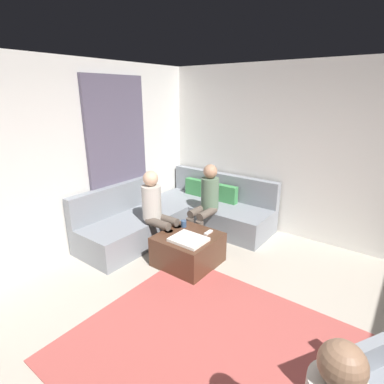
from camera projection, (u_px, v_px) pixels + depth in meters
ground_plane at (229, 377)px, 2.55m from camera, size 6.00×6.00×0.10m
wall_back at (336, 158)px, 4.34m from camera, size 6.00×0.12×2.70m
wall_left at (32, 167)px, 3.79m from camera, size 0.12×6.00×2.70m
curtain_panel at (119, 159)px, 4.75m from camera, size 0.06×1.10×2.50m
area_rug at (216, 352)px, 2.72m from camera, size 2.60×2.20×0.01m
sectional_couch at (180, 215)px, 5.06m from camera, size 2.10×2.55×0.87m
ottoman at (188, 249)px, 4.10m from camera, size 0.76×0.76×0.42m
folded_blanket at (189, 240)px, 3.88m from camera, size 0.44×0.36×0.04m
coffee_mug at (184, 224)px, 4.28m from camera, size 0.08×0.08×0.10m
game_remote at (208, 232)px, 4.10m from camera, size 0.05×0.15×0.02m
person_on_couch_back at (206, 199)px, 4.69m from camera, size 0.30×0.60×1.20m
person_on_couch_side at (157, 208)px, 4.33m from camera, size 0.60×0.30×1.20m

